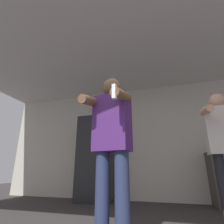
{
  "coord_description": "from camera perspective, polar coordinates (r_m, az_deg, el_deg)",
  "views": [
    {
      "loc": [
        0.43,
        -0.78,
        0.64
      ],
      "look_at": [
        -0.07,
        0.95,
        1.23
      ],
      "focal_mm": 28.0,
      "sensor_mm": 36.0,
      "label": 1
    }
  ],
  "objects": [
    {
      "name": "person_woman_foreground",
      "position": [
        1.82,
        -0.14,
        -8.89
      ],
      "size": [
        0.52,
        0.49,
        1.62
      ],
      "color": "navy",
      "rests_on": "ground_plane"
    },
    {
      "name": "ceiling_slab",
      "position": [
        3.12,
        4.96,
        20.23
      ],
      "size": [
        7.0,
        3.78,
        0.05
      ],
      "color": "silver",
      "rests_on": "wall_back"
    },
    {
      "name": "bottle_amber_bourbon",
      "position": [
        3.92,
        32.6,
        -9.26
      ],
      "size": [
        0.06,
        0.06,
        0.27
      ],
      "color": "black",
      "rests_on": "counter"
    },
    {
      "name": "wall_back",
      "position": [
        4.14,
        10.01,
        -9.07
      ],
      "size": [
        7.0,
        0.06,
        2.55
      ],
      "color": "beige",
      "rests_on": "ground_plane"
    },
    {
      "name": "refrigerator",
      "position": [
        4.01,
        -5.38,
        -14.51
      ],
      "size": [
        0.69,
        0.65,
        1.78
      ],
      "color": "#262628",
      "rests_on": "ground_plane"
    }
  ]
}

